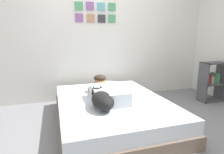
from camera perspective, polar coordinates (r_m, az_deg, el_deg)
The scene contains 9 objects.
ground_plane at distance 2.58m, azimuth 2.91°, elevation -15.79°, with size 13.36×13.36×0.00m, color gray.
back_wall at distance 3.73m, azimuth -5.07°, elevation 12.72°, with size 4.68×0.12×2.50m.
bed at distance 2.74m, azimuth -0.13°, elevation -10.12°, with size 1.50×2.00×0.35m.
pillow at distance 3.24m, azimuth -1.83°, elevation -2.35°, with size 0.52×0.32×0.11m, color silver.
person_lying at distance 2.69m, azimuth -1.82°, elevation -4.23°, with size 0.43×0.92×0.27m.
dog at distance 2.35m, azimuth -3.12°, elevation -6.77°, with size 0.26×0.57×0.21m.
coffee_cup at distance 3.03m, azimuth 0.35°, elevation -3.68°, with size 0.12×0.09×0.07m.
cell_phone at distance 2.73m, azimuth -1.36°, elevation -6.25°, with size 0.07×0.14×0.01m, color black.
bookshelf at distance 4.02m, azimuth 27.97°, elevation -1.17°, with size 0.45×0.24×0.75m.
Camera 1 is at (-0.80, -2.14, 1.20)m, focal length 30.06 mm.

